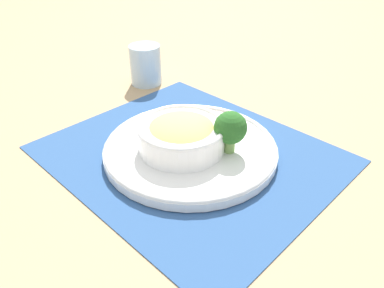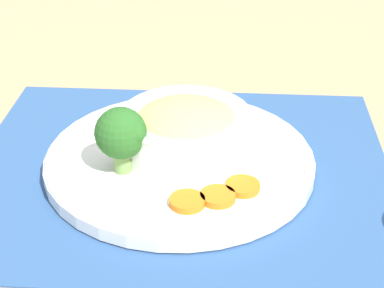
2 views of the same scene
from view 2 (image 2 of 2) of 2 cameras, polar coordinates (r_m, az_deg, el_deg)
name	(u,v)px [view 2 (image 2 of 2)]	position (r m, az deg, el deg)	size (l,w,h in m)	color
ground_plane	(180,170)	(0.79, -1.10, -2.30)	(4.00, 4.00, 0.00)	tan
placemat	(180,168)	(0.79, -1.11, -2.17)	(0.54, 0.46, 0.00)	#2D5184
plate	(180,159)	(0.78, -1.12, -1.35)	(0.33, 0.33, 0.02)	white
bowl	(186,128)	(0.77, -0.53, 1.46)	(0.16, 0.16, 0.06)	white
broccoli_floret	(121,134)	(0.73, -6.32, 0.89)	(0.06, 0.06, 0.08)	#759E51
carrot_slice_near	(187,201)	(0.69, -0.43, -5.13)	(0.04, 0.04, 0.01)	orange
carrot_slice_middle	(218,197)	(0.70, 2.31, -4.69)	(0.04, 0.04, 0.01)	orange
carrot_slice_far	(243,186)	(0.72, 4.51, -3.78)	(0.04, 0.04, 0.01)	orange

